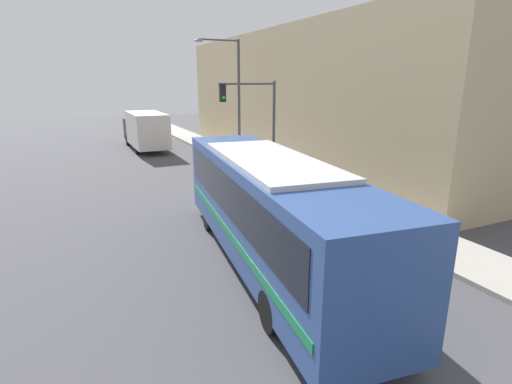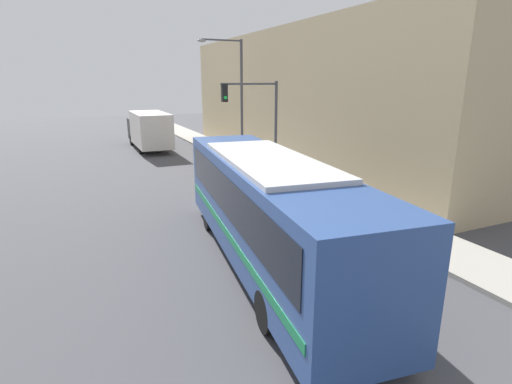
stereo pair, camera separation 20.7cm
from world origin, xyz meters
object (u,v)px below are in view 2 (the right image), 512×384
Objects in this scene: parking_meter at (288,169)px; traffic_light_pole at (258,113)px; delivery_truck at (149,129)px; fire_hydrant at (329,196)px; city_bus at (267,205)px; street_lamp at (236,91)px.

traffic_light_pole is at bearing 118.46° from parking_meter.
fire_hydrant is (4.47, -19.51, -1.12)m from delivery_truck.
traffic_light_pole is at bearing 99.74° from fire_hydrant.
delivery_truck is at bearing 105.93° from parking_meter.
parking_meter is at bearing 64.03° from city_bus.
city_bus is 6.68m from fire_hydrant.
parking_meter is at bearing -74.07° from delivery_truck.
city_bus is 1.50× the size of street_lamp.
delivery_truck is 16.31m from parking_meter.
fire_hydrant is at bearing -77.09° from delivery_truck.
fire_hydrant is at bearing -80.26° from traffic_light_pole.
delivery_truck is at bearing 102.91° from fire_hydrant.
parking_meter is (0.00, 3.84, 0.47)m from fire_hydrant.
street_lamp is at bearing 90.72° from fire_hydrant.
fire_hydrant is 0.61× the size of parking_meter.
city_bus reaches higher than delivery_truck.
city_bus is at bearing -91.55° from delivery_truck.
traffic_light_pole is (4.15, 9.68, 1.87)m from city_bus.
street_lamp is at bearing -63.56° from delivery_truck.
city_bus is 15.93m from street_lamp.
parking_meter is at bearing -88.89° from street_lamp.
street_lamp is (-0.13, 10.79, 4.31)m from fire_hydrant.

